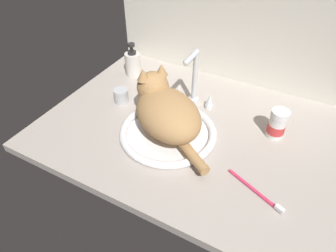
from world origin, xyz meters
TOP-DOWN VIEW (x-y plane):
  - countertop at (0.00, 0.00)cm, footprint 104.51×76.00cm
  - backsplash_wall at (0.00, 39.20)cm, footprint 104.51×2.40cm
  - sink_basin at (-5.34, -7.26)cm, footprint 33.68×33.68cm
  - faucet at (-5.34, 13.18)cm, footprint 16.54×11.58cm
  - cat at (-7.27, -5.96)cm, footprint 37.02×31.63cm
  - pill_bottle at (27.36, 9.81)cm, footprint 6.06×6.06cm
  - metal_jar at (-30.95, 1.46)cm, footprint 5.72×5.72cm
  - soap_pump_bottle at (-38.31, 21.38)cm, footprint 6.67×6.67cm
  - toothbrush at (28.44, -17.12)cm, footprint 18.01×8.62cm

SIDE VIEW (x-z plane):
  - countertop at x=0.00cm, z-range 0.00..3.00cm
  - toothbrush at x=28.44cm, z-range 2.76..4.46cm
  - sink_basin at x=-5.34cm, z-range 2.85..5.49cm
  - metal_jar at x=-30.95cm, z-range 3.02..8.58cm
  - pill_bottle at x=27.36cm, z-range 2.62..13.30cm
  - soap_pump_bottle at x=-38.31cm, z-range 1.09..15.93cm
  - faucet at x=-5.34cm, z-range 0.46..23.53cm
  - cat at x=-7.27cm, z-range 3.57..22.25cm
  - backsplash_wall at x=0.00cm, z-range 0.00..42.98cm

